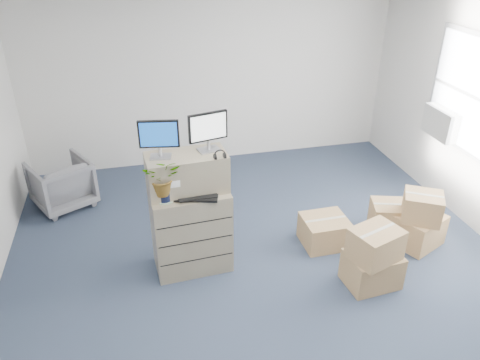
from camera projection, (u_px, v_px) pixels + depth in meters
name	position (u px, v px, depth m)	size (l,w,h in m)	color
ground	(270.00, 289.00, 5.27)	(7.00, 7.00, 0.00)	#253144
wall_back	(211.00, 80.00, 7.59)	(6.00, 0.02, 2.80)	silver
ac_unit	(443.00, 123.00, 6.47)	(0.24, 0.60, 0.40)	silver
filing_cabinet_lower	(191.00, 230.00, 5.41)	(0.87, 0.53, 1.01)	gray
filing_cabinet_upper	(187.00, 173.00, 5.10)	(0.87, 0.43, 0.43)	gray
monitor_left	(159.00, 137.00, 4.83)	(0.42, 0.19, 0.42)	#99999E
monitor_right	(208.00, 130.00, 4.98)	(0.44, 0.22, 0.44)	#99999E
headphones	(220.00, 155.00, 4.91)	(0.13, 0.13, 0.01)	black
keyboard	(196.00, 197.00, 5.05)	(0.47, 0.20, 0.02)	black
mouse	(220.00, 189.00, 5.19)	(0.09, 0.06, 0.03)	silver
water_bottle	(191.00, 179.00, 5.17)	(0.07, 0.07, 0.25)	gray
phone_dock	(188.00, 185.00, 5.22)	(0.06, 0.05, 0.12)	silver
external_drive	(219.00, 178.00, 5.38)	(0.21, 0.16, 0.06)	black
tissue_box	(214.00, 175.00, 5.29)	(0.22, 0.11, 0.08)	#46A8F0
potted_plant	(163.00, 181.00, 4.90)	(0.45, 0.49, 0.42)	#96AF8D
office_chair	(61.00, 182.00, 6.68)	(0.75, 0.70, 0.77)	slate
cardboard_boxes	(383.00, 233.00, 5.71)	(1.79, 1.42, 0.76)	#A0804D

